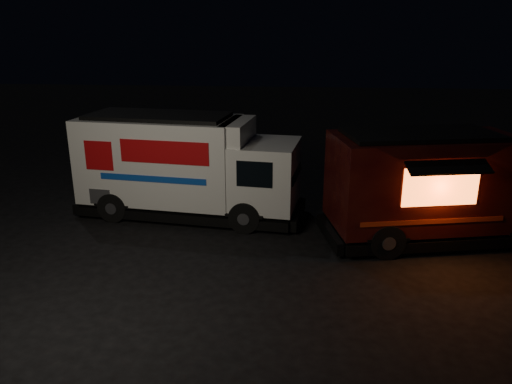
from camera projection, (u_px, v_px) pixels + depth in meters
name	position (u px, v px, depth m)	size (l,w,h in m)	color
ground	(212.00, 263.00, 12.86)	(80.00, 80.00, 0.00)	black
white_truck	(190.00, 166.00, 15.71)	(7.15, 2.44, 3.24)	silver
red_truck	(445.00, 186.00, 13.94)	(6.71, 2.47, 3.12)	#3D110B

